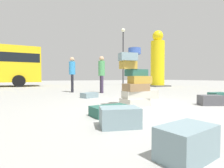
% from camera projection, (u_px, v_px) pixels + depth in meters
% --- Properties ---
extents(ground_plane, '(80.00, 80.00, 0.00)m').
position_uv_depth(ground_plane, '(150.00, 108.00, 3.92)').
color(ground_plane, '#9E9E99').
extents(suitcase_tower, '(0.86, 0.56, 1.42)m').
position_uv_depth(suitcase_tower, '(135.00, 83.00, 4.13)').
color(suitcase_tower, beige).
rests_on(suitcase_tower, ground).
extents(suitcase_cream_foreground_far, '(0.68, 0.47, 0.29)m').
position_uv_depth(suitcase_cream_foreground_far, '(148.00, 94.00, 5.62)').
color(suitcase_cream_foreground_far, beige).
rests_on(suitcase_cream_foreground_far, ground).
extents(suitcase_charcoal_upright_blue, '(0.61, 0.49, 0.26)m').
position_uv_depth(suitcase_charcoal_upright_blue, '(210.00, 100.00, 4.28)').
color(suitcase_charcoal_upright_blue, '#4C4C51').
rests_on(suitcase_charcoal_upright_blue, ground).
extents(suitcase_slate_left_side, '(0.63, 0.50, 0.28)m').
position_uv_depth(suitcase_slate_left_side, '(120.00, 117.00, 2.40)').
color(suitcase_slate_left_side, gray).
rests_on(suitcase_slate_left_side, ground).
extents(suitcase_slate_right_side, '(0.58, 0.39, 0.29)m').
position_uv_depth(suitcase_slate_right_side, '(187.00, 142.00, 1.45)').
color(suitcase_slate_right_side, gray).
rests_on(suitcase_slate_right_side, ground).
extents(suitcase_teal_white_trunk, '(0.57, 0.41, 0.27)m').
position_uv_depth(suitcase_teal_white_trunk, '(219.00, 97.00, 4.90)').
color(suitcase_teal_white_trunk, '#26594C').
rests_on(suitcase_teal_white_trunk, ground).
extents(suitcase_slate_foreground_near, '(0.64, 0.52, 0.18)m').
position_uv_depth(suitcase_slate_foreground_near, '(89.00, 95.00, 5.91)').
color(suitcase_slate_foreground_near, gray).
rests_on(suitcase_slate_foreground_near, ground).
extents(suitcase_teal_behind_tower, '(0.74, 0.46, 0.18)m').
position_uv_depth(suitcase_teal_behind_tower, '(110.00, 110.00, 3.13)').
color(suitcase_teal_behind_tower, '#26594C').
rests_on(suitcase_teal_behind_tower, ground).
extents(person_bearded_onlooker, '(0.30, 0.33, 1.69)m').
position_uv_depth(person_bearded_onlooker, '(72.00, 71.00, 8.12)').
color(person_bearded_onlooker, black).
rests_on(person_bearded_onlooker, ground).
extents(person_tourist_with_camera, '(0.30, 0.34, 1.69)m').
position_uv_depth(person_tourist_with_camera, '(102.00, 71.00, 7.75)').
color(person_tourist_with_camera, '#3F334C').
rests_on(person_tourist_with_camera, ground).
extents(yellow_dummy_statue, '(1.52, 1.52, 4.46)m').
position_uv_depth(yellow_dummy_statue, '(158.00, 62.00, 13.56)').
color(yellow_dummy_statue, yellow).
rests_on(yellow_dummy_statue, ground).
extents(lamp_post, '(0.36, 0.36, 5.41)m').
position_uv_depth(lamp_post, '(123.00, 47.00, 16.15)').
color(lamp_post, '#333338').
rests_on(lamp_post, ground).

